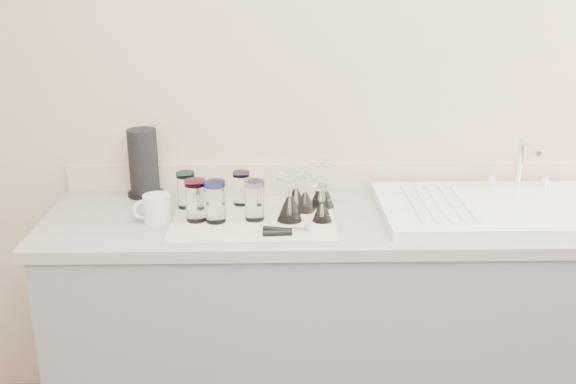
{
  "coord_description": "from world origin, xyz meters",
  "views": [
    {
      "loc": [
        -0.23,
        -0.89,
        1.71
      ],
      "look_at": [
        -0.19,
        1.15,
        1.0
      ],
      "focal_mm": 40.0,
      "sensor_mm": 36.0,
      "label": 1
    }
  ],
  "objects_px": {
    "sink_unit": "(497,207)",
    "can_opener": "(287,231)",
    "white_mug": "(156,208)",
    "goblet_back_left": "(296,196)",
    "tumbler_purple": "(241,188)",
    "tumbler_blue": "(215,201)",
    "tumbler_teal": "(186,190)",
    "tumbler_magenta": "(196,200)",
    "tumbler_lavender": "(255,200)",
    "goblet_extra": "(305,199)",
    "goblet_front_left": "(290,205)",
    "goblet_back_right": "(322,192)",
    "goblet_front_right": "(322,209)",
    "paper_towel_roll": "(144,163)"
  },
  "relations": [
    {
      "from": "sink_unit",
      "to": "can_opener",
      "type": "height_order",
      "value": "sink_unit"
    },
    {
      "from": "can_opener",
      "to": "white_mug",
      "type": "xyz_separation_m",
      "value": [
        -0.44,
        0.14,
        0.03
      ]
    },
    {
      "from": "goblet_back_left",
      "to": "can_opener",
      "type": "xyz_separation_m",
      "value": [
        -0.04,
        -0.24,
        -0.04
      ]
    },
    {
      "from": "tumbler_purple",
      "to": "tumbler_blue",
      "type": "relative_size",
      "value": 0.86
    },
    {
      "from": "tumbler_teal",
      "to": "tumbler_magenta",
      "type": "xyz_separation_m",
      "value": [
        0.05,
        -0.13,
        0.01
      ]
    },
    {
      "from": "tumbler_lavender",
      "to": "sink_unit",
      "type": "bearing_deg",
      "value": 4.54
    },
    {
      "from": "tumbler_teal",
      "to": "tumbler_purple",
      "type": "xyz_separation_m",
      "value": [
        0.19,
        0.03,
        -0.0
      ]
    },
    {
      "from": "goblet_extra",
      "to": "goblet_front_left",
      "type": "bearing_deg",
      "value": -122.94
    },
    {
      "from": "goblet_back_left",
      "to": "can_opener",
      "type": "distance_m",
      "value": 0.25
    },
    {
      "from": "tumbler_magenta",
      "to": "goblet_front_left",
      "type": "relative_size",
      "value": 0.91
    },
    {
      "from": "tumbler_magenta",
      "to": "goblet_back_right",
      "type": "height_order",
      "value": "goblet_back_right"
    },
    {
      "from": "goblet_back_left",
      "to": "goblet_front_right",
      "type": "bearing_deg",
      "value": -55.78
    },
    {
      "from": "goblet_back_right",
      "to": "can_opener",
      "type": "relative_size",
      "value": 1.02
    },
    {
      "from": "can_opener",
      "to": "tumbler_blue",
      "type": "bearing_deg",
      "value": 153.92
    },
    {
      "from": "white_mug",
      "to": "tumbler_teal",
      "type": "bearing_deg",
      "value": 52.31
    },
    {
      "from": "tumbler_blue",
      "to": "goblet_extra",
      "type": "relative_size",
      "value": 1.13
    },
    {
      "from": "goblet_extra",
      "to": "can_opener",
      "type": "relative_size",
      "value": 0.8
    },
    {
      "from": "sink_unit",
      "to": "goblet_back_left",
      "type": "height_order",
      "value": "sink_unit"
    },
    {
      "from": "tumbler_teal",
      "to": "tumbler_purple",
      "type": "height_order",
      "value": "tumbler_teal"
    },
    {
      "from": "tumbler_teal",
      "to": "tumbler_lavender",
      "type": "height_order",
      "value": "tumbler_lavender"
    },
    {
      "from": "sink_unit",
      "to": "goblet_extra",
      "type": "height_order",
      "value": "sink_unit"
    },
    {
      "from": "tumbler_magenta",
      "to": "can_opener",
      "type": "xyz_separation_m",
      "value": [
        0.3,
        -0.13,
        -0.06
      ]
    },
    {
      "from": "tumbler_lavender",
      "to": "paper_towel_roll",
      "type": "xyz_separation_m",
      "value": [
        -0.42,
        0.28,
        0.05
      ]
    },
    {
      "from": "tumbler_magenta",
      "to": "goblet_back_right",
      "type": "relative_size",
      "value": 0.89
    },
    {
      "from": "tumbler_magenta",
      "to": "tumbler_blue",
      "type": "distance_m",
      "value": 0.07
    },
    {
      "from": "goblet_back_left",
      "to": "goblet_front_right",
      "type": "height_order",
      "value": "goblet_back_left"
    },
    {
      "from": "goblet_front_left",
      "to": "white_mug",
      "type": "distance_m",
      "value": 0.45
    },
    {
      "from": "tumbler_teal",
      "to": "goblet_back_right",
      "type": "bearing_deg",
      "value": 0.49
    },
    {
      "from": "tumbler_blue",
      "to": "goblet_extra",
      "type": "height_order",
      "value": "tumbler_blue"
    },
    {
      "from": "tumbler_purple",
      "to": "white_mug",
      "type": "relative_size",
      "value": 0.89
    },
    {
      "from": "tumbler_lavender",
      "to": "goblet_front_left",
      "type": "relative_size",
      "value": 0.87
    },
    {
      "from": "tumbler_purple",
      "to": "white_mug",
      "type": "bearing_deg",
      "value": -153.37
    },
    {
      "from": "goblet_front_right",
      "to": "goblet_back_right",
      "type": "bearing_deg",
      "value": 86.43
    },
    {
      "from": "sink_unit",
      "to": "white_mug",
      "type": "distance_m",
      "value": 1.19
    },
    {
      "from": "goblet_back_left",
      "to": "paper_towel_roll",
      "type": "relative_size",
      "value": 0.54
    },
    {
      "from": "can_opener",
      "to": "goblet_back_left",
      "type": "bearing_deg",
      "value": 81.59
    },
    {
      "from": "can_opener",
      "to": "tumbler_magenta",
      "type": "bearing_deg",
      "value": 157.19
    },
    {
      "from": "tumbler_teal",
      "to": "can_opener",
      "type": "xyz_separation_m",
      "value": [
        0.35,
        -0.26,
        -0.06
      ]
    },
    {
      "from": "tumbler_lavender",
      "to": "goblet_front_right",
      "type": "xyz_separation_m",
      "value": [
        0.23,
        -0.02,
        -0.03
      ]
    },
    {
      "from": "tumbler_magenta",
      "to": "white_mug",
      "type": "bearing_deg",
      "value": 173.97
    },
    {
      "from": "sink_unit",
      "to": "tumbler_blue",
      "type": "distance_m",
      "value": 0.99
    },
    {
      "from": "tumbler_blue",
      "to": "goblet_front_right",
      "type": "relative_size",
      "value": 1.17
    },
    {
      "from": "goblet_back_left",
      "to": "paper_towel_roll",
      "type": "distance_m",
      "value": 0.6
    },
    {
      "from": "tumbler_teal",
      "to": "tumbler_magenta",
      "type": "bearing_deg",
      "value": -68.75
    },
    {
      "from": "tumbler_purple",
      "to": "goblet_front_right",
      "type": "xyz_separation_m",
      "value": [
        0.28,
        -0.17,
        -0.02
      ]
    },
    {
      "from": "goblet_extra",
      "to": "paper_towel_roll",
      "type": "distance_m",
      "value": 0.64
    },
    {
      "from": "tumbler_lavender",
      "to": "paper_towel_roll",
      "type": "bearing_deg",
      "value": 146.38
    },
    {
      "from": "tumbler_teal",
      "to": "paper_towel_roll",
      "type": "height_order",
      "value": "paper_towel_roll"
    },
    {
      "from": "goblet_front_left",
      "to": "goblet_front_right",
      "type": "distance_m",
      "value": 0.11
    },
    {
      "from": "tumbler_lavender",
      "to": "goblet_front_right",
      "type": "relative_size",
      "value": 1.12
    }
  ]
}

